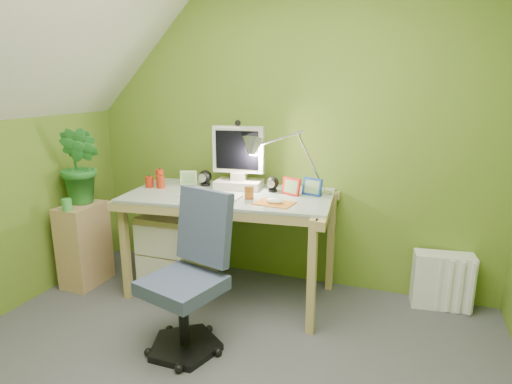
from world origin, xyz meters
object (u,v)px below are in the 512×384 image
(monitor, at_px, (239,154))
(radiator, at_px, (442,281))
(potted_plant, at_px, (81,166))
(side_ledge, at_px, (84,245))
(task_chair, at_px, (182,285))
(desk, at_px, (230,245))
(desk_lamp, at_px, (298,148))

(monitor, height_order, radiator, monitor)
(radiator, bearing_deg, potted_plant, -176.59)
(potted_plant, bearing_deg, side_ledge, -90.00)
(task_chair, bearing_deg, side_ledge, 171.61)
(side_ledge, bearing_deg, desk, 11.45)
(desk, bearing_deg, task_chair, -94.01)
(radiator, bearing_deg, desk, -175.16)
(desk, distance_m, side_ledge, 1.16)
(desk_lamp, xyz_separation_m, side_ledge, (-1.58, -0.41, -0.78))
(task_chair, bearing_deg, potted_plant, 169.58)
(desk_lamp, bearing_deg, radiator, 12.65)
(side_ledge, bearing_deg, radiator, 11.92)
(desk, distance_m, potted_plant, 1.27)
(radiator, bearing_deg, desk_lamp, -179.63)
(desk, distance_m, task_chair, 0.75)
(desk, bearing_deg, radiator, 6.45)
(task_chair, height_order, radiator, task_chair)
(radiator, bearing_deg, side_ledge, -175.53)
(monitor, bearing_deg, desk, -96.74)
(desk_lamp, relative_size, radiator, 1.65)
(monitor, distance_m, desk_lamp, 0.45)
(monitor, xyz_separation_m, desk_lamp, (0.45, 0.00, 0.07))
(side_ledge, relative_size, potted_plant, 1.08)
(potted_plant, bearing_deg, task_chair, -26.05)
(monitor, height_order, task_chair, monitor)
(side_ledge, bearing_deg, desk_lamp, 14.50)
(radiator, bearing_deg, monitor, 177.99)
(monitor, bearing_deg, side_ledge, -166.87)
(monitor, xyz_separation_m, potted_plant, (-1.13, -0.36, -0.10))
(desk, bearing_deg, desk_lamp, 15.95)
(desk_lamp, distance_m, task_chair, 1.23)
(monitor, distance_m, radiator, 1.69)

